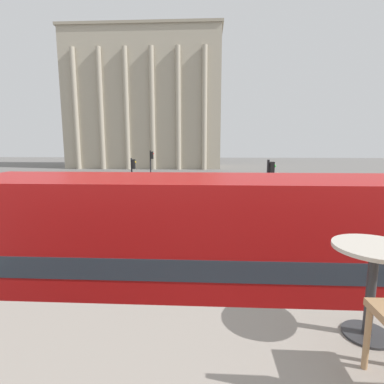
{
  "coord_description": "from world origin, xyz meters",
  "views": [
    {
      "loc": [
        -0.01,
        -2.54,
        4.81
      ],
      "look_at": [
        -0.94,
        15.43,
        1.87
      ],
      "focal_mm": 28.0,
      "sensor_mm": 36.0,
      "label": 1
    }
  ],
  "objects_px": {
    "double_decker_bus": "(198,253)",
    "pedestrian_blue": "(147,190)",
    "pedestrian_white": "(277,179)",
    "plaza_building_left": "(146,102)",
    "car_maroon": "(173,189)",
    "cafe_dining_table": "(373,270)",
    "traffic_light_near": "(269,189)",
    "traffic_light_mid": "(133,176)",
    "pedestrian_black": "(240,213)",
    "traffic_light_far": "(151,166)"
  },
  "relations": [
    {
      "from": "plaza_building_left",
      "to": "car_maroon",
      "type": "relative_size",
      "value": 7.2
    },
    {
      "from": "plaza_building_left",
      "to": "traffic_light_near",
      "type": "height_order",
      "value": "plaza_building_left"
    },
    {
      "from": "plaza_building_left",
      "to": "traffic_light_far",
      "type": "xyz_separation_m",
      "value": [
        7.1,
        -33.74,
        -10.35
      ]
    },
    {
      "from": "double_decker_bus",
      "to": "car_maroon",
      "type": "height_order",
      "value": "double_decker_bus"
    },
    {
      "from": "pedestrian_white",
      "to": "pedestrian_black",
      "type": "distance_m",
      "value": 17.21
    },
    {
      "from": "pedestrian_white",
      "to": "pedestrian_blue",
      "type": "xyz_separation_m",
      "value": [
        -12.58,
        -8.39,
        -0.04
      ]
    },
    {
      "from": "traffic_light_mid",
      "to": "pedestrian_white",
      "type": "distance_m",
      "value": 17.09
    },
    {
      "from": "double_decker_bus",
      "to": "traffic_light_near",
      "type": "bearing_deg",
      "value": 73.8
    },
    {
      "from": "cafe_dining_table",
      "to": "pedestrian_blue",
      "type": "height_order",
      "value": "cafe_dining_table"
    },
    {
      "from": "double_decker_bus",
      "to": "pedestrian_black",
      "type": "bearing_deg",
      "value": 84.07
    },
    {
      "from": "double_decker_bus",
      "to": "traffic_light_mid",
      "type": "xyz_separation_m",
      "value": [
        -5.28,
        15.04,
        0.18
      ]
    },
    {
      "from": "plaza_building_left",
      "to": "pedestrian_black",
      "type": "relative_size",
      "value": 17.55
    },
    {
      "from": "cafe_dining_table",
      "to": "car_maroon",
      "type": "relative_size",
      "value": 0.17
    },
    {
      "from": "traffic_light_far",
      "to": "pedestrian_white",
      "type": "distance_m",
      "value": 13.71
    },
    {
      "from": "double_decker_bus",
      "to": "pedestrian_black",
      "type": "relative_size",
      "value": 6.04
    },
    {
      "from": "cafe_dining_table",
      "to": "traffic_light_far",
      "type": "distance_m",
      "value": 27.02
    },
    {
      "from": "traffic_light_near",
      "to": "pedestrian_blue",
      "type": "distance_m",
      "value": 12.76
    },
    {
      "from": "pedestrian_black",
      "to": "pedestrian_white",
      "type": "bearing_deg",
      "value": -45.26
    },
    {
      "from": "double_decker_bus",
      "to": "pedestrian_white",
      "type": "relative_size",
      "value": 6.04
    },
    {
      "from": "plaza_building_left",
      "to": "pedestrian_blue",
      "type": "xyz_separation_m",
      "value": [
        7.45,
        -37.9,
        -12.08
      ]
    },
    {
      "from": "cafe_dining_table",
      "to": "traffic_light_far",
      "type": "height_order",
      "value": "traffic_light_far"
    },
    {
      "from": "pedestrian_black",
      "to": "car_maroon",
      "type": "bearing_deg",
      "value": -0.41
    },
    {
      "from": "pedestrian_white",
      "to": "pedestrian_blue",
      "type": "relative_size",
      "value": 1.03
    },
    {
      "from": "plaza_building_left",
      "to": "double_decker_bus",
      "type": "bearing_deg",
      "value": -77.54
    },
    {
      "from": "cafe_dining_table",
      "to": "traffic_light_mid",
      "type": "relative_size",
      "value": 0.19
    },
    {
      "from": "cafe_dining_table",
      "to": "traffic_light_near",
      "type": "distance_m",
      "value": 12.37
    },
    {
      "from": "double_decker_bus",
      "to": "car_maroon",
      "type": "relative_size",
      "value": 2.48
    },
    {
      "from": "cafe_dining_table",
      "to": "traffic_light_far",
      "type": "relative_size",
      "value": 0.18
    },
    {
      "from": "double_decker_bus",
      "to": "pedestrian_white",
      "type": "distance_m",
      "value": 27.13
    },
    {
      "from": "plaza_building_left",
      "to": "pedestrian_black",
      "type": "distance_m",
      "value": 49.42
    },
    {
      "from": "cafe_dining_table",
      "to": "traffic_light_near",
      "type": "relative_size",
      "value": 0.18
    },
    {
      "from": "traffic_light_mid",
      "to": "pedestrian_black",
      "type": "xyz_separation_m",
      "value": [
        7.34,
        -5.31,
        -1.46
      ]
    },
    {
      "from": "pedestrian_white",
      "to": "pedestrian_black",
      "type": "bearing_deg",
      "value": 123.98
    },
    {
      "from": "traffic_light_far",
      "to": "pedestrian_black",
      "type": "height_order",
      "value": "traffic_light_far"
    },
    {
      "from": "double_decker_bus",
      "to": "pedestrian_blue",
      "type": "bearing_deg",
      "value": 111.34
    },
    {
      "from": "double_decker_bus",
      "to": "traffic_light_far",
      "type": "height_order",
      "value": "traffic_light_far"
    },
    {
      "from": "traffic_light_mid",
      "to": "car_maroon",
      "type": "relative_size",
      "value": 0.89
    },
    {
      "from": "double_decker_bus",
      "to": "car_maroon",
      "type": "distance_m",
      "value": 20.44
    },
    {
      "from": "pedestrian_black",
      "to": "pedestrian_blue",
      "type": "xyz_separation_m",
      "value": [
        -6.87,
        7.84,
        -0.04
      ]
    },
    {
      "from": "plaza_building_left",
      "to": "traffic_light_near",
      "type": "distance_m",
      "value": 51.22
    },
    {
      "from": "cafe_dining_table",
      "to": "car_maroon",
      "type": "bearing_deg",
      "value": 100.06
    },
    {
      "from": "pedestrian_blue",
      "to": "double_decker_bus",
      "type": "bearing_deg",
      "value": 5.72
    },
    {
      "from": "car_maroon",
      "to": "pedestrian_black",
      "type": "relative_size",
      "value": 2.44
    },
    {
      "from": "car_maroon",
      "to": "traffic_light_mid",
      "type": "bearing_deg",
      "value": 134.8
    },
    {
      "from": "plaza_building_left",
      "to": "traffic_light_far",
      "type": "bearing_deg",
      "value": -78.12
    },
    {
      "from": "plaza_building_left",
      "to": "traffic_light_mid",
      "type": "height_order",
      "value": "plaza_building_left"
    },
    {
      "from": "pedestrian_blue",
      "to": "pedestrian_white",
      "type": "bearing_deg",
      "value": 114.13
    },
    {
      "from": "double_decker_bus",
      "to": "pedestrian_blue",
      "type": "distance_m",
      "value": 18.26
    },
    {
      "from": "car_maroon",
      "to": "cafe_dining_table",
      "type": "bearing_deg",
      "value": 169.65
    },
    {
      "from": "pedestrian_white",
      "to": "pedestrian_black",
      "type": "height_order",
      "value": "pedestrian_white"
    }
  ]
}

